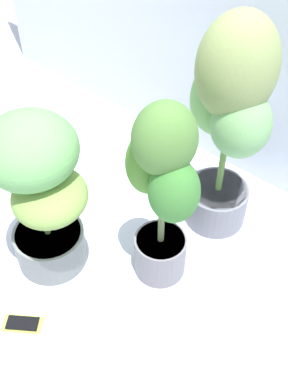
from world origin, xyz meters
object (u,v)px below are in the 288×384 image
(potted_plant_center, at_px, (162,186))
(cell_phone, at_px, (23,324))
(potted_plant_front_left, at_px, (38,185))
(potted_plant_back_center, at_px, (229,115))

(potted_plant_center, relative_size, cell_phone, 4.97)
(potted_plant_front_left, relative_size, cell_phone, 4.36)
(potted_plant_front_left, bearing_deg, cell_phone, -64.78)
(potted_plant_center, height_order, potted_plant_back_center, potted_plant_back_center)
(potted_plant_front_left, relative_size, potted_plant_center, 0.88)
(potted_plant_back_center, xyz_separation_m, cell_phone, (-0.23, -0.87, -0.54))
(potted_plant_back_center, relative_size, cell_phone, 5.89)
(potted_plant_front_left, bearing_deg, potted_plant_center, 33.65)
(potted_plant_front_left, distance_m, cell_phone, 0.51)
(potted_plant_back_center, height_order, cell_phone, potted_plant_back_center)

